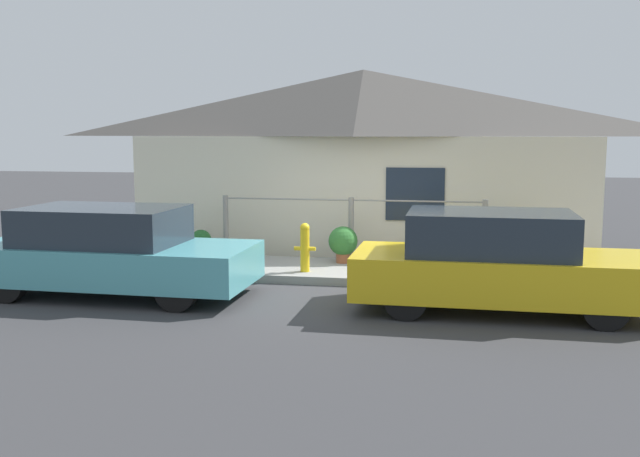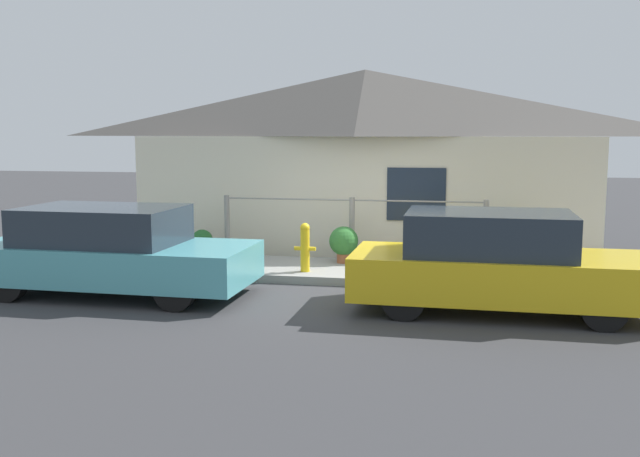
# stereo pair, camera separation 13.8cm
# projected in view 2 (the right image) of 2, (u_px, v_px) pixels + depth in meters

# --- Properties ---
(ground_plane) EXTENTS (60.00, 60.00, 0.00)m
(ground_plane) POSITION_uv_depth(u_px,v_px,m) (337.00, 286.00, 11.56)
(ground_plane) COLOR #38383A
(sidewalk) EXTENTS (24.00, 1.83, 0.14)m
(sidewalk) POSITION_uv_depth(u_px,v_px,m) (345.00, 271.00, 12.44)
(sidewalk) COLOR gray
(sidewalk) RESTS_ON ground_plane
(house) EXTENTS (9.44, 2.23, 3.74)m
(house) POSITION_uv_depth(u_px,v_px,m) (364.00, 111.00, 14.40)
(house) COLOR beige
(house) RESTS_ON ground_plane
(fence) EXTENTS (4.90, 0.10, 1.16)m
(fence) POSITION_uv_depth(u_px,v_px,m) (352.00, 226.00, 13.09)
(fence) COLOR gray
(fence) RESTS_ON sidewalk
(car_left) EXTENTS (4.31, 1.85, 1.36)m
(car_left) POSITION_uv_depth(u_px,v_px,m) (111.00, 251.00, 10.91)
(car_left) COLOR teal
(car_left) RESTS_ON ground_plane
(car_right) EXTENTS (4.09, 1.70, 1.40)m
(car_right) POSITION_uv_depth(u_px,v_px,m) (496.00, 263.00, 9.83)
(car_right) COLOR gold
(car_right) RESTS_ON ground_plane
(fire_hydrant) EXTENTS (0.37, 0.16, 0.83)m
(fire_hydrant) POSITION_uv_depth(u_px,v_px,m) (305.00, 246.00, 12.02)
(fire_hydrant) COLOR yellow
(fire_hydrant) RESTS_ON sidewalk
(potted_plant_near_hydrant) EXTENTS (0.53, 0.53, 0.66)m
(potted_plant_near_hydrant) POSITION_uv_depth(u_px,v_px,m) (344.00, 242.00, 12.83)
(potted_plant_near_hydrant) COLOR #9E5638
(potted_plant_near_hydrant) RESTS_ON sidewalk
(potted_plant_by_fence) EXTENTS (0.40, 0.40, 0.52)m
(potted_plant_by_fence) POSITION_uv_depth(u_px,v_px,m) (202.00, 241.00, 13.48)
(potted_plant_by_fence) COLOR brown
(potted_plant_by_fence) RESTS_ON sidewalk
(potted_plant_corner) EXTENTS (0.59, 0.59, 0.67)m
(potted_plant_corner) POSITION_uv_depth(u_px,v_px,m) (489.00, 246.00, 12.47)
(potted_plant_corner) COLOR slate
(potted_plant_corner) RESTS_ON sidewalk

